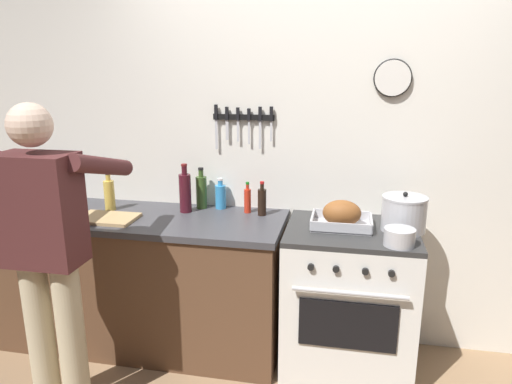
{
  "coord_description": "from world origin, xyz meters",
  "views": [
    {
      "loc": [
        0.17,
        -1.66,
        1.82
      ],
      "look_at": [
        -0.32,
        0.85,
        1.13
      ],
      "focal_mm": 32.88,
      "sensor_mm": 36.0,
      "label": 1
    }
  ],
  "objects_px": {
    "bottle_dish_soap": "(221,196)",
    "cutting_board": "(107,218)",
    "person_cook": "(47,244)",
    "bottle_cooking_oil": "(109,194)",
    "bottle_hot_sauce": "(248,200)",
    "bottle_olive_oil": "(201,191)",
    "roasting_pan": "(342,216)",
    "saucepan": "(399,237)",
    "bottle_wine_red": "(185,192)",
    "stove": "(348,299)",
    "bottle_soy_sauce": "(262,201)",
    "stock_pot": "(404,213)"
  },
  "relations": [
    {
      "from": "roasting_pan",
      "to": "bottle_olive_oil",
      "type": "bearing_deg",
      "value": 166.91
    },
    {
      "from": "bottle_cooking_oil",
      "to": "bottle_hot_sauce",
      "type": "relative_size",
      "value": 1.25
    },
    {
      "from": "person_cook",
      "to": "cutting_board",
      "type": "bearing_deg",
      "value": 6.16
    },
    {
      "from": "stock_pot",
      "to": "bottle_soy_sauce",
      "type": "bearing_deg",
      "value": 171.84
    },
    {
      "from": "bottle_cooking_oil",
      "to": "bottle_hot_sauce",
      "type": "height_order",
      "value": "bottle_cooking_oil"
    },
    {
      "from": "bottle_olive_oil",
      "to": "roasting_pan",
      "type": "bearing_deg",
      "value": -13.09
    },
    {
      "from": "stove",
      "to": "stock_pot",
      "type": "xyz_separation_m",
      "value": [
        0.29,
        0.03,
        0.55
      ]
    },
    {
      "from": "roasting_pan",
      "to": "bottle_olive_oil",
      "type": "height_order",
      "value": "bottle_olive_oil"
    },
    {
      "from": "bottle_soy_sauce",
      "to": "bottle_cooking_oil",
      "type": "bearing_deg",
      "value": -175.36
    },
    {
      "from": "stove",
      "to": "bottle_wine_red",
      "type": "bearing_deg",
      "value": 172.99
    },
    {
      "from": "stock_pot",
      "to": "saucepan",
      "type": "xyz_separation_m",
      "value": [
        -0.04,
        -0.25,
        -0.05
      ]
    },
    {
      "from": "stove",
      "to": "bottle_olive_oil",
      "type": "relative_size",
      "value": 3.27
    },
    {
      "from": "cutting_board",
      "to": "bottle_cooking_oil",
      "type": "distance_m",
      "value": 0.23
    },
    {
      "from": "saucepan",
      "to": "bottle_soy_sauce",
      "type": "relative_size",
      "value": 0.74
    },
    {
      "from": "stove",
      "to": "bottle_dish_soap",
      "type": "xyz_separation_m",
      "value": [
        -0.86,
        0.25,
        0.53
      ]
    },
    {
      "from": "bottle_dish_soap",
      "to": "bottle_olive_oil",
      "type": "distance_m",
      "value": 0.13
    },
    {
      "from": "saucepan",
      "to": "bottle_wine_red",
      "type": "distance_m",
      "value": 1.36
    },
    {
      "from": "bottle_hot_sauce",
      "to": "bottle_olive_oil",
      "type": "relative_size",
      "value": 0.74
    },
    {
      "from": "person_cook",
      "to": "saucepan",
      "type": "distance_m",
      "value": 1.81
    },
    {
      "from": "bottle_dish_soap",
      "to": "bottle_olive_oil",
      "type": "xyz_separation_m",
      "value": [
        -0.13,
        -0.02,
        0.03
      ]
    },
    {
      "from": "bottle_soy_sauce",
      "to": "stock_pot",
      "type": "bearing_deg",
      "value": -8.16
    },
    {
      "from": "bottle_olive_oil",
      "to": "person_cook",
      "type": "bearing_deg",
      "value": -119.63
    },
    {
      "from": "bottle_hot_sauce",
      "to": "bottle_dish_soap",
      "type": "relative_size",
      "value": 0.99
    },
    {
      "from": "person_cook",
      "to": "bottle_dish_soap",
      "type": "height_order",
      "value": "person_cook"
    },
    {
      "from": "person_cook",
      "to": "roasting_pan",
      "type": "xyz_separation_m",
      "value": [
        1.45,
        0.7,
        0.02
      ]
    },
    {
      "from": "cutting_board",
      "to": "person_cook",
      "type": "bearing_deg",
      "value": -92.12
    },
    {
      "from": "roasting_pan",
      "to": "bottle_wine_red",
      "type": "xyz_separation_m",
      "value": [
        -1.0,
        0.11,
        0.06
      ]
    },
    {
      "from": "roasting_pan",
      "to": "bottle_dish_soap",
      "type": "height_order",
      "value": "bottle_dish_soap"
    },
    {
      "from": "cutting_board",
      "to": "bottle_dish_soap",
      "type": "xyz_separation_m",
      "value": [
        0.63,
        0.37,
        0.08
      ]
    },
    {
      "from": "stove",
      "to": "bottle_olive_oil",
      "type": "distance_m",
      "value": 1.16
    },
    {
      "from": "bottle_dish_soap",
      "to": "cutting_board",
      "type": "bearing_deg",
      "value": -149.28
    },
    {
      "from": "bottle_wine_red",
      "to": "bottle_soy_sauce",
      "type": "distance_m",
      "value": 0.5
    },
    {
      "from": "stock_pot",
      "to": "bottle_olive_oil",
      "type": "xyz_separation_m",
      "value": [
        -1.28,
        0.2,
        0.01
      ]
    },
    {
      "from": "bottle_hot_sauce",
      "to": "person_cook",
      "type": "bearing_deg",
      "value": -133.89
    },
    {
      "from": "bottle_hot_sauce",
      "to": "stove",
      "type": "bearing_deg",
      "value": -16.23
    },
    {
      "from": "person_cook",
      "to": "stock_pot",
      "type": "bearing_deg",
      "value": -59.95
    },
    {
      "from": "roasting_pan",
      "to": "saucepan",
      "type": "relative_size",
      "value": 2.15
    },
    {
      "from": "bottle_wine_red",
      "to": "bottle_soy_sauce",
      "type": "bearing_deg",
      "value": 2.95
    },
    {
      "from": "cutting_board",
      "to": "bottle_wine_red",
      "type": "height_order",
      "value": "bottle_wine_red"
    },
    {
      "from": "bottle_cooking_oil",
      "to": "roasting_pan",
      "type": "bearing_deg",
      "value": -2.18
    },
    {
      "from": "person_cook",
      "to": "bottle_olive_oil",
      "type": "height_order",
      "value": "person_cook"
    },
    {
      "from": "roasting_pan",
      "to": "bottle_cooking_oil",
      "type": "distance_m",
      "value": 1.51
    },
    {
      "from": "roasting_pan",
      "to": "stove",
      "type": "bearing_deg",
      "value": -16.1
    },
    {
      "from": "stock_pot",
      "to": "bottle_olive_oil",
      "type": "bearing_deg",
      "value": 171.15
    },
    {
      "from": "saucepan",
      "to": "bottle_dish_soap",
      "type": "height_order",
      "value": "bottle_dish_soap"
    },
    {
      "from": "bottle_cooking_oil",
      "to": "bottle_wine_red",
      "type": "xyz_separation_m",
      "value": [
        0.5,
        0.06,
        0.03
      ]
    },
    {
      "from": "roasting_pan",
      "to": "stock_pot",
      "type": "distance_m",
      "value": 0.35
    },
    {
      "from": "saucepan",
      "to": "cutting_board",
      "type": "height_order",
      "value": "saucepan"
    },
    {
      "from": "bottle_hot_sauce",
      "to": "bottle_dish_soap",
      "type": "height_order",
      "value": "bottle_dish_soap"
    },
    {
      "from": "cutting_board",
      "to": "saucepan",
      "type": "bearing_deg",
      "value": -3.14
    }
  ]
}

